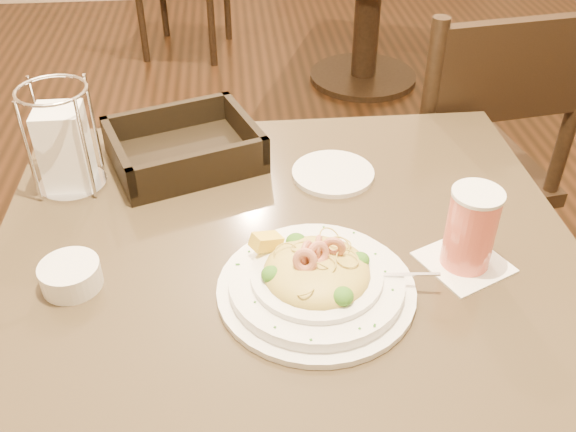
{
  "coord_description": "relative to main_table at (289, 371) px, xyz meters",
  "views": [
    {
      "loc": [
        -0.07,
        -0.7,
        1.37
      ],
      "look_at": [
        0.0,
        0.02,
        0.82
      ],
      "focal_mm": 40.0,
      "sensor_mm": 36.0,
      "label": 1
    }
  ],
  "objects": [
    {
      "name": "main_table",
      "position": [
        0.0,
        0.0,
        0.0
      ],
      "size": [
        0.9,
        0.9,
        0.74
      ],
      "color": "black",
      "rests_on": "ground"
    },
    {
      "name": "dining_chair_near",
      "position": [
        0.5,
        0.64,
        -0.01
      ],
      "size": [
        0.48,
        0.48,
        0.93
      ],
      "rotation": [
        0.0,
        0.0,
        3.29
      ],
      "color": "black",
      "rests_on": "ground"
    },
    {
      "name": "pasta_bowl",
      "position": [
        0.03,
        -0.05,
        0.26
      ],
      "size": [
        0.31,
        0.28,
        0.09
      ],
      "rotation": [
        0.0,
        0.0,
        -0.29
      ],
      "color": "white",
      "rests_on": "main_table"
    },
    {
      "name": "drink_glass",
      "position": [
        0.26,
        -0.01,
        0.3
      ],
      "size": [
        0.15,
        0.15,
        0.13
      ],
      "rotation": [
        0.0,
        0.0,
        0.44
      ],
      "color": "white",
      "rests_on": "main_table"
    },
    {
      "name": "bread_basket",
      "position": [
        -0.16,
        0.31,
        0.26
      ],
      "size": [
        0.31,
        0.28,
        0.07
      ],
      "rotation": [
        0.0,
        0.0,
        0.34
      ],
      "color": "black",
      "rests_on": "main_table"
    },
    {
      "name": "napkin_caddy",
      "position": [
        -0.35,
        0.25,
        0.31
      ],
      "size": [
        0.12,
        0.12,
        0.18
      ],
      "rotation": [
        0.0,
        0.0,
        0.21
      ],
      "color": "silver",
      "rests_on": "main_table"
    },
    {
      "name": "side_plate",
      "position": [
        0.1,
        0.24,
        0.24
      ],
      "size": [
        0.16,
        0.16,
        0.01
      ],
      "primitive_type": "cylinder",
      "rotation": [
        0.0,
        0.0,
        -0.1
      ],
      "color": "white",
      "rests_on": "main_table"
    },
    {
      "name": "butter_ramekin",
      "position": [
        -0.31,
        -0.01,
        0.25
      ],
      "size": [
        0.1,
        0.1,
        0.04
      ],
      "primitive_type": "cylinder",
      "rotation": [
        0.0,
        0.0,
        -0.19
      ],
      "color": "white",
      "rests_on": "main_table"
    }
  ]
}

